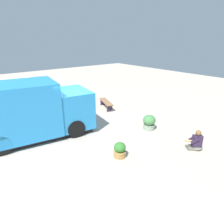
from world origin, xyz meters
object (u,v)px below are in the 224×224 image
Objects in this scene: planter_flowering_near at (149,122)px; plaza_bench at (106,103)px; planter_flowering_far at (120,150)px; food_truck at (29,112)px; person_customer at (196,142)px.

plaza_bench is at bearing 86.15° from planter_flowering_near.
planter_flowering_far is at bearing -121.68° from plaza_bench.
food_truck is 4.41m from planter_flowering_far.
food_truck reaches higher than planter_flowering_far.
person_customer reaches higher than plaza_bench.
food_truck is 5.67m from planter_flowering_near.
person_customer is 0.48× the size of plaza_bench.
planter_flowering_near is at bearing -29.69° from food_truck.
person_customer is 3.20m from planter_flowering_far.
planter_flowering_far is 0.34× the size of plaza_bench.
food_truck is 6.42× the size of person_customer.
food_truck reaches higher than person_customer.
planter_flowering_far is (-2.77, -0.98, -0.08)m from planter_flowering_near.
planter_flowering_near reaches higher than planter_flowering_far.
food_truck is 7.30× the size of planter_flowering_near.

